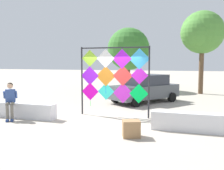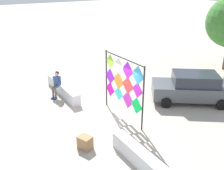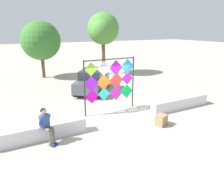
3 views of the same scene
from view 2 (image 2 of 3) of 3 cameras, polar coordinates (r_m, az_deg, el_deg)
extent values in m
plane|color=#ADA393|center=(12.24, -2.26, -7.84)|extent=(120.00, 120.00, 0.00)
cube|color=silver|center=(15.09, -10.67, -0.80)|extent=(3.81, 0.46, 0.62)
cube|color=silver|center=(9.29, 7.85, -16.88)|extent=(3.81, 0.46, 0.62)
cylinder|color=#232328|center=(13.14, -1.23, 1.46)|extent=(0.07, 0.07, 2.92)
cylinder|color=#232328|center=(10.96, 6.80, -3.14)|extent=(0.07, 0.07, 2.92)
cylinder|color=#232328|center=(11.53, 2.53, 5.83)|extent=(2.92, 0.12, 0.06)
cube|color=#E30BBC|center=(13.00, -0.39, -0.91)|extent=(0.77, 0.03, 0.77)
cylinder|color=#16E53B|center=(13.22, -0.34, -2.92)|extent=(0.02, 0.02, 0.24)
cube|color=#30E2D2|center=(12.46, 1.48, -1.87)|extent=(0.73, 0.03, 0.73)
cube|color=#C92CCF|center=(11.94, 3.49, -3.27)|extent=(0.86, 0.03, 0.86)
cube|color=#04DF52|center=(11.45, 5.39, -4.52)|extent=(0.80, 0.03, 0.80)
cube|color=#931CEE|center=(12.76, -0.41, 1.92)|extent=(0.81, 0.03, 0.81)
cylinder|color=#70E516|center=(12.98, -0.36, -0.49)|extent=(0.02, 0.02, 0.36)
cube|color=orange|center=(12.21, 1.43, 0.91)|extent=(0.86, 0.03, 0.86)
cylinder|color=#167FE5|center=(12.44, 1.44, -1.57)|extent=(0.02, 0.02, 0.31)
cube|color=#EE3C3B|center=(11.64, 3.47, -0.10)|extent=(0.86, 0.03, 0.86)
cube|color=#D023D8|center=(11.12, 5.57, -1.15)|extent=(0.72, 0.03, 0.72)
cylinder|color=#20E516|center=(11.33, 5.52, -3.50)|extent=(0.02, 0.02, 0.30)
cube|color=#97D433|center=(12.52, -0.37, 5.15)|extent=(0.72, 0.03, 0.72)
cube|color=white|center=(11.95, 1.41, 4.22)|extent=(0.78, 0.03, 0.78)
cube|color=#B01EF5|center=(11.41, 3.42, 3.18)|extent=(0.82, 0.03, 0.82)
cube|color=#3AADF1|center=(10.87, 5.66, 2.09)|extent=(0.86, 0.03, 0.86)
cylinder|color=orange|center=(11.10, 5.58, -0.80)|extent=(0.02, 0.02, 0.34)
cylinder|color=#666056|center=(14.64, -12.75, -1.71)|extent=(0.11, 0.11, 0.62)
cylinder|color=#666056|center=(14.63, -12.45, -0.25)|extent=(0.29, 0.36, 0.13)
cube|color=navy|center=(14.71, -12.80, -2.75)|extent=(0.21, 0.26, 0.09)
cylinder|color=#666056|center=(14.54, -12.22, -1.84)|extent=(0.11, 0.11, 0.62)
cylinder|color=#666056|center=(14.53, -11.92, -0.36)|extent=(0.29, 0.36, 0.13)
cube|color=navy|center=(14.61, -12.28, -2.88)|extent=(0.21, 0.26, 0.09)
cube|color=#334C8C|center=(14.60, -11.87, 0.98)|extent=(0.41, 0.36, 0.52)
sphere|color=tan|center=(14.46, -11.99, 2.45)|extent=(0.22, 0.22, 0.22)
sphere|color=black|center=(14.47, -11.95, 2.53)|extent=(0.22, 0.22, 0.22)
cylinder|color=#334C8C|center=(14.70, -12.61, 1.27)|extent=(0.16, 0.19, 0.31)
cylinder|color=#334C8C|center=(14.44, -11.23, 1.00)|extent=(0.16, 0.19, 0.31)
cube|color=#4C5156|center=(14.45, 16.89, -1.09)|extent=(3.79, 4.30, 0.72)
cube|color=#282D38|center=(14.25, 17.75, 1.29)|extent=(2.57, 2.73, 0.58)
cylinder|color=black|center=(13.58, 11.74, -3.80)|extent=(0.49, 0.56, 0.54)
cylinder|color=black|center=(15.14, 11.01, -0.90)|extent=(0.49, 0.56, 0.54)
cylinder|color=black|center=(14.21, 22.84, -3.96)|extent=(0.49, 0.56, 0.54)
cylinder|color=black|center=(15.72, 21.03, -1.17)|extent=(0.49, 0.56, 0.54)
cube|color=#9E754C|center=(10.40, -5.90, -12.35)|extent=(0.64, 0.57, 0.51)
camera|label=1|loc=(8.09, -54.00, -16.85)|focal=39.52mm
camera|label=3|loc=(14.44, -45.67, 8.87)|focal=33.39mm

